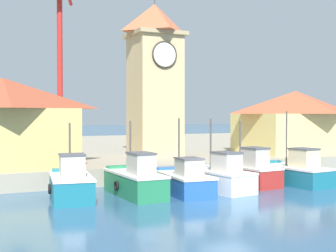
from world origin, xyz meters
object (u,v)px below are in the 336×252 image
Objects in this scene: fishing_boat_mid_left at (218,177)px; port_crane_near at (60,77)px; fishing_boat_left_inner at (183,181)px; fishing_boat_mid_right at (294,172)px; fishing_boat_far_left at (71,184)px; warehouse_left at (3,122)px; fishing_boat_center at (247,172)px; clock_tower at (155,76)px; fishing_boat_left_outer at (135,181)px; warehouse_right at (296,121)px.

port_crane_near is (-3.19, 25.93, 7.34)m from fishing_boat_mid_left.
fishing_boat_left_inner is 2.24m from fishing_boat_mid_left.
fishing_boat_far_left is at bearing 177.00° from fishing_boat_mid_right.
warehouse_left reaches higher than fishing_boat_far_left.
clock_tower is (-1.97, 9.45, 6.43)m from fishing_boat_center.
fishing_boat_far_left is 0.24× the size of port_crane_near.
fishing_boat_far_left is at bearing 172.64° from fishing_boat_left_inner.
clock_tower is 0.71× the size of port_crane_near.
fishing_boat_center is 0.56× the size of warehouse_left.
port_crane_near is at bearing 92.09° from fishing_boat_left_inner.
fishing_boat_left_outer is 13.24m from clock_tower.
warehouse_right reaches higher than fishing_boat_left_inner.
fishing_boat_left_outer is at bearing -154.41° from warehouse_right.
warehouse_left is 20.60m from port_crane_near.
fishing_boat_left_inner is at bearing -40.91° from warehouse_left.
warehouse_right is 0.51× the size of port_crane_near.
clock_tower is at bearing -75.79° from port_crane_near.
fishing_boat_mid_right is (2.74, -1.09, -0.03)m from fishing_boat_center.
clock_tower reaches higher than fishing_boat_mid_right.
port_crane_near is at bearing 86.28° from fishing_boat_left_outer.
port_crane_near reaches higher than fishing_boat_mid_right.
fishing_boat_far_left is at bearing 174.41° from fishing_boat_left_outer.
port_crane_near is at bearing 97.01° from fishing_boat_mid_left.
fishing_boat_center is at bearing -143.03° from warehouse_right.
fishing_boat_left_inner is at bearing -149.55° from warehouse_right.
warehouse_left is 0.89× the size of warehouse_right.
warehouse_left is 24.08m from warehouse_right.
fishing_boat_left_outer is at bearing 176.14° from fishing_boat_mid_left.
fishing_boat_left_inner is 5.06m from fishing_boat_center.
fishing_boat_mid_right is at bearing -0.63° from fishing_boat_mid_left.
clock_tower reaches higher than fishing_boat_mid_left.
fishing_boat_mid_left is (2.24, 0.11, 0.06)m from fishing_boat_left_inner.
clock_tower is at bearing 114.05° from fishing_boat_mid_right.
warehouse_right reaches higher than fishing_boat_mid_right.
fishing_boat_left_outer is 7.57m from fishing_boat_center.
fishing_boat_left_outer is at bearing 177.85° from fishing_boat_mid_right.
fishing_boat_mid_right is at bearing -71.66° from port_crane_near.
fishing_boat_far_left is 7.68m from warehouse_left.
fishing_boat_center is (2.69, 1.03, 0.03)m from fishing_boat_mid_left.
fishing_boat_left_outer is 0.58× the size of warehouse_left.
warehouse_right is (21.48, 8.36, 2.93)m from fishing_boat_far_left.
fishing_boat_mid_left is at bearing 179.37° from fishing_boat_mid_right.
port_crane_near is (-8.62, 25.99, 7.34)m from fishing_boat_mid_right.
fishing_boat_far_left is 13.63m from fishing_boat_mid_right.
fishing_boat_far_left is 0.34× the size of clock_tower.
clock_tower is at bearing 173.33° from warehouse_right.
fishing_boat_far_left is 0.90× the size of fishing_boat_mid_left.
fishing_boat_center is at bearing 5.36° from fishing_boat_left_outer.
warehouse_left is (-10.72, 7.23, 3.09)m from fishing_boat_mid_left.
warehouse_right is (7.87, 9.08, 2.98)m from fishing_boat_mid_right.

